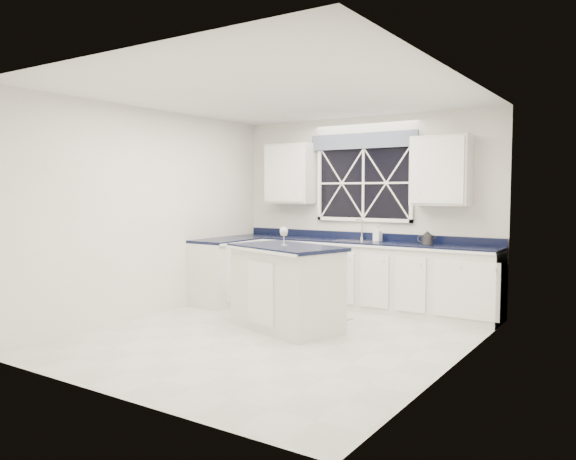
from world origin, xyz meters
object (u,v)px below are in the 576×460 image
Objects in this scene: dishwasher at (290,272)px; faucet at (361,229)px; kettle at (427,238)px; wine_glass at (284,232)px; soap_bottle at (378,233)px; island at (287,287)px.

dishwasher is 1.31m from faucet.
kettle is (2.13, 0.04, 0.61)m from dishwasher.
faucet is at bearing 155.38° from kettle.
wine_glass is 1.77m from soap_bottle.
faucet is at bearing 165.50° from soap_bottle.
faucet is at bearing 10.02° from dishwasher.
soap_bottle is (0.42, 1.72, -0.11)m from wine_glass.
kettle is at bearing 54.67° from wine_glass.
island is at bearing -140.56° from kettle.
wine_glass is (0.97, -1.60, 0.74)m from dishwasher.
island is at bearing -57.70° from dishwasher.
soap_bottle is (0.29, -0.08, -0.05)m from faucet.
kettle is at bearing -5.81° from soap_bottle.
dishwasher is 1.53m from soap_bottle.
island is at bearing -4.76° from wine_glass.
wine_glass is at bearing -141.64° from kettle.
soap_bottle is (0.38, 1.72, 0.55)m from island.
soap_bottle is (1.39, 0.12, 0.64)m from dishwasher.
soap_bottle is at bearing 157.88° from kettle.
kettle is 0.74m from soap_bottle.
faucet is 1.25× the size of kettle.
wine_glass is (-1.16, -1.64, 0.13)m from kettle.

